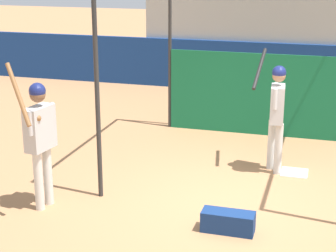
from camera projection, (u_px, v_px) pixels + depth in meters
The scene contains 8 objects.
ground_plane at pixel (233, 206), 8.22m from camera, with size 60.00×60.00×0.00m, color #A8754C.
outfield_wall at pixel (283, 69), 14.76m from camera, with size 24.00×0.12×1.34m.
bleacher_section at pixel (291, 21), 16.35m from camera, with size 7.60×4.00×3.42m.
batting_cage at pixel (255, 75), 10.60m from camera, with size 3.77×3.86×3.19m.
home_plate at pixel (294, 172), 9.47m from camera, with size 0.44×0.44×0.02m.
player_batter at pixel (276, 108), 9.26m from camera, with size 0.55×0.92×2.00m.
player_waiting at pixel (40, 133), 7.88m from camera, with size 0.51×0.85×2.16m.
equipment_bag at pixel (228, 222), 7.42m from camera, with size 0.70×0.28×0.28m.
Camera 1 is at (1.20, -7.49, 3.51)m, focal length 60.00 mm.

